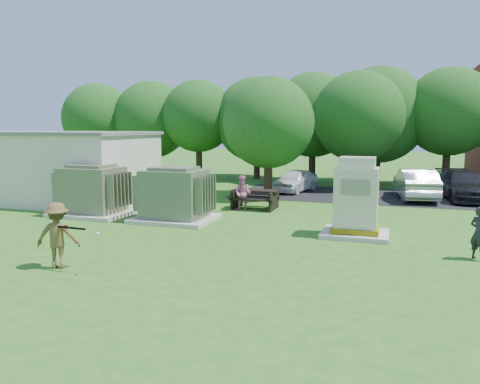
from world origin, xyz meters
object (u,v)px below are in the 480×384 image
(picnic_table, at_px, (255,197))
(car_dark, at_px, (463,185))
(batter, at_px, (58,235))
(car_white, at_px, (295,180))
(person_by_generator, at_px, (479,233))
(transformer_right, at_px, (175,196))
(person_at_picnic, at_px, (243,193))
(generator_cabinet, at_px, (356,202))
(transformer_left, at_px, (93,191))
(car_silver_a, at_px, (415,184))

(picnic_table, relative_size, car_dark, 0.40)
(picnic_table, distance_m, batter, 10.16)
(car_dark, bearing_deg, car_white, 170.20)
(person_by_generator, bearing_deg, transformer_right, 29.67)
(person_at_picnic, distance_m, car_dark, 11.35)
(generator_cabinet, xyz_separation_m, car_white, (-4.08, 9.89, -0.51))
(car_dark, bearing_deg, transformer_right, -148.66)
(transformer_left, bearing_deg, picnic_table, 30.63)
(generator_cabinet, relative_size, car_silver_a, 0.57)
(person_by_generator, height_order, car_white, person_by_generator)
(transformer_right, height_order, car_dark, transformer_right)
(picnic_table, relative_size, person_at_picnic, 1.29)
(transformer_left, bearing_deg, generator_cabinet, -2.34)
(transformer_right, bearing_deg, car_dark, 39.64)
(transformer_left, distance_m, picnic_table, 6.83)
(person_at_picnic, bearing_deg, transformer_left, -149.09)
(transformer_left, bearing_deg, person_at_picnic, 26.80)
(transformer_left, height_order, batter, transformer_left)
(generator_cabinet, bearing_deg, batter, -138.96)
(person_at_picnic, xyz_separation_m, car_dark, (9.33, 6.45, -0.06))
(car_white, bearing_deg, batter, -86.65)
(person_at_picnic, relative_size, car_dark, 0.31)
(person_by_generator, bearing_deg, car_white, -15.45)
(car_silver_a, bearing_deg, person_at_picnic, 32.07)
(transformer_right, bearing_deg, person_by_generator, -12.23)
(person_by_generator, xyz_separation_m, car_dark, (0.97, 11.45, -0.03))
(transformer_left, height_order, transformer_right, same)
(transformer_right, distance_m, car_silver_a, 12.46)
(picnic_table, relative_size, car_silver_a, 0.43)
(car_white, bearing_deg, car_dark, 11.88)
(transformer_left, distance_m, person_by_generator, 14.06)
(transformer_right, relative_size, picnic_table, 1.52)
(transformer_right, xyz_separation_m, picnic_table, (2.16, 3.47, -0.44))
(transformer_left, distance_m, car_silver_a, 15.33)
(generator_cabinet, distance_m, batter, 9.13)
(picnic_table, height_order, person_at_picnic, person_at_picnic)
(picnic_table, height_order, car_silver_a, car_silver_a)
(batter, height_order, person_by_generator, batter)
(picnic_table, xyz_separation_m, car_white, (0.54, 5.99, 0.10))
(transformer_right, distance_m, car_white, 9.85)
(transformer_left, xyz_separation_m, car_white, (6.41, 9.46, -0.34))
(generator_cabinet, height_order, car_dark, generator_cabinet)
(transformer_left, xyz_separation_m, picnic_table, (5.86, 3.47, -0.44))
(batter, relative_size, car_dark, 0.35)
(batter, bearing_deg, car_white, -119.34)
(generator_cabinet, bearing_deg, person_at_picnic, 147.01)
(transformer_right, relative_size, car_white, 0.81)
(transformer_right, relative_size, car_dark, 0.62)
(car_white, bearing_deg, person_by_generator, -43.97)
(person_by_generator, bearing_deg, batter, 64.17)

